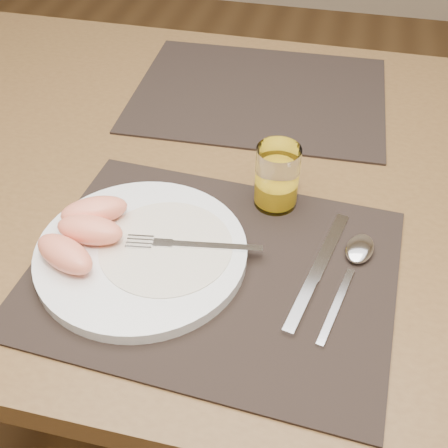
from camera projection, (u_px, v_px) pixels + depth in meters
The scene contains 11 objects.
ground at pixel (232, 410), 1.38m from camera, with size 5.00×5.00×0.00m, color brown.
table at pixel (237, 207), 0.93m from camera, with size 1.40×0.90×0.75m.
placemat_near at pixel (213, 270), 0.71m from camera, with size 0.45×0.35×0.00m, color black.
placemat_far at pixel (259, 94), 1.02m from camera, with size 0.45×0.35×0.00m, color black.
plate at pixel (142, 253), 0.72m from camera, with size 0.27×0.27×0.02m, color white.
plate_dressing at pixel (166, 246), 0.71m from camera, with size 0.17×0.17×0.00m.
fork at pixel (182, 245), 0.71m from camera, with size 0.18×0.04×0.00m.
knife at pixel (313, 279), 0.69m from camera, with size 0.06×0.22×0.01m.
spoon at pixel (357, 256), 0.71m from camera, with size 0.06×0.19×0.01m.
juice_glass at pixel (277, 180), 0.77m from camera, with size 0.06×0.06×0.09m.
grapefruit_wedges at pixel (83, 231), 0.71m from camera, with size 0.11×0.16×0.03m.
Camera 1 is at (0.14, -0.68, 1.28)m, focal length 45.00 mm.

